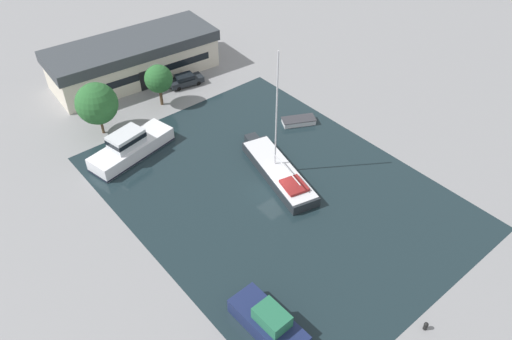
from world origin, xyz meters
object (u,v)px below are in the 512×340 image
(warehouse_building, at_px, (134,58))
(parked_car, at_px, (186,80))
(quay_tree_by_water, at_px, (97,104))
(small_dinghy, at_px, (299,121))
(motor_cruiser, at_px, (131,147))
(sailboat_moored, at_px, (278,171))
(quay_tree_near_building, at_px, (159,79))
(cabin_boat, at_px, (269,323))

(warehouse_building, height_order, parked_car, warehouse_building)
(quay_tree_by_water, height_order, small_dinghy, quay_tree_by_water)
(quay_tree_by_water, bearing_deg, warehouse_building, 43.75)
(motor_cruiser, relative_size, small_dinghy, 2.38)
(sailboat_moored, bearing_deg, parked_car, 95.86)
(quay_tree_near_building, height_order, motor_cruiser, quay_tree_near_building)
(quay_tree_by_water, distance_m, motor_cruiser, 6.63)
(warehouse_building, distance_m, motor_cruiser, 17.88)
(small_dinghy, bearing_deg, quay_tree_near_building, 63.25)
(quay_tree_by_water, xyz_separation_m, small_dinghy, (18.98, -13.43, -3.69))
(quay_tree_by_water, bearing_deg, quay_tree_near_building, 5.66)
(quay_tree_near_building, distance_m, cabin_boat, 34.96)
(warehouse_building, relative_size, cabin_boat, 3.41)
(quay_tree_by_water, height_order, motor_cruiser, quay_tree_by_water)
(quay_tree_by_water, distance_m, cabin_boat, 32.50)
(motor_cruiser, distance_m, cabin_boat, 26.47)
(warehouse_building, distance_m, quay_tree_by_water, 13.49)
(sailboat_moored, xyz_separation_m, cabin_boat, (-12.87, -13.25, 0.33))
(parked_car, relative_size, sailboat_moored, 0.34)
(warehouse_building, xyz_separation_m, motor_cruiser, (-9.22, -15.24, -1.53))
(quay_tree_by_water, xyz_separation_m, sailboat_moored, (10.60, -19.03, -3.40))
(small_dinghy, relative_size, cabin_boat, 0.64)
(quay_tree_near_building, bearing_deg, parked_car, 21.67)
(quay_tree_near_building, xyz_separation_m, parked_car, (5.01, 1.99, -2.87))
(warehouse_building, bearing_deg, quay_tree_near_building, -93.15)
(warehouse_building, relative_size, small_dinghy, 5.30)
(cabin_boat, bearing_deg, quay_tree_by_water, 84.38)
(quay_tree_by_water, bearing_deg, small_dinghy, -35.28)
(quay_tree_by_water, height_order, cabin_boat, quay_tree_by_water)
(warehouse_building, bearing_deg, cabin_boat, -101.66)
(quay_tree_near_building, bearing_deg, warehouse_building, 82.45)
(warehouse_building, bearing_deg, sailboat_moored, -83.76)
(small_dinghy, bearing_deg, quay_tree_by_water, 81.90)
(parked_car, bearing_deg, sailboat_moored, 2.17)
(motor_cruiser, bearing_deg, warehouse_building, -43.10)
(small_dinghy, bearing_deg, parked_car, 45.52)
(warehouse_building, relative_size, motor_cruiser, 2.22)
(warehouse_building, height_order, motor_cruiser, warehouse_building)
(parked_car, distance_m, cabin_boat, 38.53)
(parked_car, height_order, small_dinghy, parked_car)
(quay_tree_by_water, bearing_deg, motor_cruiser, -85.43)
(small_dinghy, distance_m, cabin_boat, 28.41)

